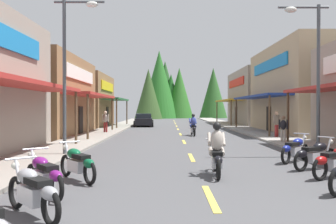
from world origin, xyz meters
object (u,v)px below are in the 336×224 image
object	(u,v)px
streetlamp_right	(313,58)
motorcycle_parked_left_1	(34,190)
streetlamp_left	(73,55)
motorcycle_parked_right_3	(317,154)
motorcycle_parked_left_2	(46,174)
rider_cruising_lead	(218,153)
parked_car_curbside	(145,120)
pedestrian_by_shop	(285,128)
pedestrian_waiting	(107,121)
rider_cruising_trailing	(195,127)
motorcycle_parked_right_4	(297,149)
motorcycle_parked_left_3	(79,163)
pedestrian_strolling	(278,123)

from	to	relation	value
streetlamp_right	motorcycle_parked_left_1	size ratio (longest dim) A/B	3.79
streetlamp_left	motorcycle_parked_right_3	xyz separation A→B (m)	(8.65, -3.11, -3.64)
motorcycle_parked_left_2	rider_cruising_lead	xyz separation A→B (m)	(4.21, 2.47, 0.17)
motorcycle_parked_left_1	parked_car_curbside	world-z (taller)	parked_car_curbside
pedestrian_by_shop	pedestrian_waiting	distance (m)	13.71
rider_cruising_lead	rider_cruising_trailing	bearing A→B (deg)	2.56
streetlamp_left	pedestrian_waiting	world-z (taller)	streetlamp_left
motorcycle_parked_left_1	parked_car_curbside	size ratio (longest dim) A/B	0.37
motorcycle_parked_left_2	parked_car_curbside	distance (m)	30.95
motorcycle_parked_right_4	motorcycle_parked_left_2	world-z (taller)	same
motorcycle_parked_left_2	rider_cruising_trailing	size ratio (longest dim) A/B	0.80
motorcycle_parked_right_4	motorcycle_parked_left_3	size ratio (longest dim) A/B	0.92
motorcycle_parked_left_1	motorcycle_parked_right_3	bearing A→B (deg)	-98.12
streetlamp_right	motorcycle_parked_left_3	xyz separation A→B (m)	(-8.23, -4.84, -3.51)
rider_cruising_lead	pedestrian_waiting	distance (m)	18.45
motorcycle_parked_right_3	streetlamp_left	bearing A→B (deg)	128.41
pedestrian_strolling	parked_car_curbside	size ratio (longest dim) A/B	0.41
rider_cruising_trailing	pedestrian_by_shop	world-z (taller)	rider_cruising_trailing
rider_cruising_lead	parked_car_curbside	distance (m)	28.76
motorcycle_parked_left_3	rider_cruising_trailing	xyz separation A→B (m)	(4.26, 16.14, 0.17)
pedestrian_by_shop	pedestrian_strolling	bearing A→B (deg)	39.54
motorcycle_parked_right_4	rider_cruising_lead	world-z (taller)	rider_cruising_lead
pedestrian_waiting	motorcycle_parked_left_2	bearing A→B (deg)	-154.08
motorcycle_parked_right_4	pedestrian_strolling	distance (m)	10.44
motorcycle_parked_right_3	rider_cruising_lead	xyz separation A→B (m)	(-3.31, -1.04, 0.17)
streetlamp_left	pedestrian_by_shop	xyz separation A→B (m)	(10.27, 5.26, -3.24)
pedestrian_by_shop	pedestrian_strolling	distance (m)	3.43
streetlamp_right	motorcycle_parked_right_3	distance (m)	4.75
motorcycle_parked_left_1	rider_cruising_trailing	xyz separation A→B (m)	(4.24, 19.45, 0.17)
motorcycle_parked_right_3	motorcycle_parked_right_4	bearing A→B (deg)	61.81
motorcycle_parked_left_3	rider_cruising_trailing	distance (m)	16.69
motorcycle_parked_right_4	parked_car_curbside	world-z (taller)	parked_car_curbside
pedestrian_by_shop	rider_cruising_trailing	bearing A→B (deg)	87.60
pedestrian_by_shop	parked_car_curbside	xyz separation A→B (m)	(-8.96, 19.06, -0.20)
streetlamp_left	motorcycle_parked_right_4	bearing A→B (deg)	-10.07
motorcycle_parked_left_2	pedestrian_by_shop	bearing A→B (deg)	-76.87
rider_cruising_lead	rider_cruising_trailing	distance (m)	15.38
pedestrian_strolling	parked_car_curbside	distance (m)	18.40
rider_cruising_lead	motorcycle_parked_left_2	bearing A→B (deg)	124.36
pedestrian_strolling	motorcycle_parked_left_3	bearing A→B (deg)	-74.39
parked_car_curbside	rider_cruising_lead	bearing A→B (deg)	-174.51
motorcycle_parked_right_3	pedestrian_strolling	size ratio (longest dim) A/B	1.05
streetlamp_left	rider_cruising_trailing	bearing A→B (deg)	63.06
rider_cruising_trailing	pedestrian_waiting	distance (m)	6.91
streetlamp_right	parked_car_curbside	bearing A→B (deg)	108.95
rider_cruising_trailing	pedestrian_strolling	distance (m)	5.82
streetlamp_left	rider_cruising_lead	world-z (taller)	streetlamp_left
pedestrian_waiting	pedestrian_strolling	distance (m)	12.66
rider_cruising_lead	pedestrian_by_shop	bearing A→B (deg)	-23.71
motorcycle_parked_right_3	pedestrian_strolling	xyz separation A→B (m)	(2.25, 11.74, 0.55)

